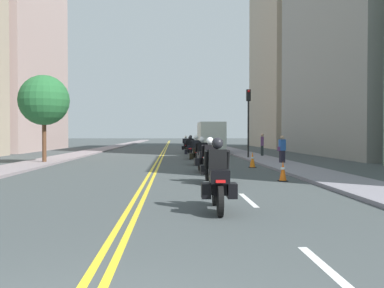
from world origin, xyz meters
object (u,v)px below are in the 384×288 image
(motorcycle_4, at_px, (190,149))
(traffic_cone_1, at_px, (283,171))
(motorcycle_5, at_px, (191,148))
(pedestrian_0, at_px, (282,150))
(street_tree_1, at_px, (44,100))
(motorcycle_2, at_px, (202,158))
(traffic_light_near, at_px, (248,111))
(motorcycle_3, at_px, (196,153))
(motorcycle_6, at_px, (186,146))
(motorcycle_0, at_px, (218,181))
(parked_truck, at_px, (210,139))
(pedestrian_1, at_px, (262,145))
(traffic_cone_0, at_px, (252,160))
(motorcycle_1, at_px, (210,165))

(motorcycle_4, bearing_deg, traffic_cone_1, -76.19)
(motorcycle_5, height_order, pedestrian_0, pedestrian_0)
(motorcycle_5, bearing_deg, street_tree_1, -131.63)
(motorcycle_2, height_order, motorcycle_4, motorcycle_2)
(traffic_light_near, bearing_deg, traffic_cone_1, -94.84)
(motorcycle_3, relative_size, motorcycle_5, 0.97)
(motorcycle_5, distance_m, motorcycle_6, 4.71)
(motorcycle_0, height_order, motorcycle_4, motorcycle_0)
(motorcycle_5, distance_m, parked_truck, 5.42)
(motorcycle_2, height_order, pedestrian_1, pedestrian_1)
(traffic_cone_0, bearing_deg, street_tree_1, 163.52)
(motorcycle_2, bearing_deg, traffic_cone_1, -59.17)
(motorcycle_6, bearing_deg, traffic_cone_0, -80.71)
(motorcycle_0, height_order, parked_truck, parked_truck)
(traffic_cone_1, bearing_deg, motorcycle_2, 124.17)
(motorcycle_2, distance_m, motorcycle_6, 19.86)
(motorcycle_4, height_order, street_tree_1, street_tree_1)
(motorcycle_3, distance_m, motorcycle_6, 15.09)
(motorcycle_1, distance_m, pedestrian_0, 10.42)
(motorcycle_3, relative_size, pedestrian_1, 1.24)
(pedestrian_0, relative_size, pedestrian_1, 0.94)
(traffic_cone_0, bearing_deg, motorcycle_2, -137.81)
(traffic_light_near, bearing_deg, motorcycle_0, -101.75)
(motorcycle_5, relative_size, traffic_cone_0, 2.79)
(pedestrian_1, bearing_deg, street_tree_1, -55.80)
(traffic_cone_1, distance_m, pedestrian_0, 8.92)
(motorcycle_0, relative_size, traffic_cone_1, 2.88)
(motorcycle_3, relative_size, traffic_light_near, 0.46)
(motorcycle_3, relative_size, pedestrian_0, 1.33)
(motorcycle_1, relative_size, motorcycle_2, 1.00)
(motorcycle_0, xyz_separation_m, traffic_light_near, (4.26, 20.46, 2.67))
(motorcycle_1, relative_size, motorcycle_5, 0.94)
(traffic_cone_1, bearing_deg, street_tree_1, 139.27)
(motorcycle_2, relative_size, motorcycle_3, 0.97)
(traffic_cone_1, bearing_deg, traffic_light_near, 85.16)
(pedestrian_1, bearing_deg, pedestrian_0, 5.23)
(motorcycle_1, relative_size, parked_truck, 0.33)
(motorcycle_3, bearing_deg, traffic_cone_1, -72.35)
(motorcycle_3, bearing_deg, motorcycle_0, -90.86)
(motorcycle_4, distance_m, traffic_cone_0, 8.35)
(traffic_cone_0, distance_m, pedestrian_0, 3.02)
(traffic_cone_1, height_order, pedestrian_1, pedestrian_1)
(motorcycle_4, relative_size, motorcycle_6, 0.99)
(parked_truck, bearing_deg, motorcycle_2, -96.01)
(motorcycle_1, height_order, pedestrian_1, pedestrian_1)
(pedestrian_0, relative_size, street_tree_1, 0.32)
(motorcycle_2, xyz_separation_m, traffic_cone_0, (2.78, 2.52, -0.24))
(traffic_cone_0, bearing_deg, pedestrian_0, 45.63)
(motorcycle_0, bearing_deg, motorcycle_3, 90.07)
(motorcycle_0, distance_m, motorcycle_6, 30.00)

